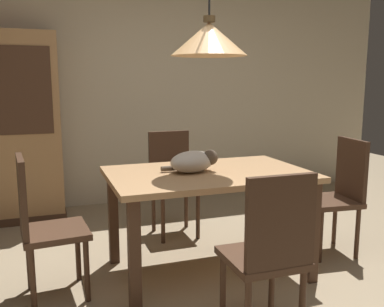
# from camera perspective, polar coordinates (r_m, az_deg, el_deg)

# --- Properties ---
(back_wall) EXTENTS (6.40, 0.10, 2.90)m
(back_wall) POSITION_cam_1_polar(r_m,az_deg,el_deg) (4.90, -7.84, 10.42)
(back_wall) COLOR beige
(back_wall) RESTS_ON ground
(dining_table) EXTENTS (1.40, 0.90, 0.75)m
(dining_table) POSITION_cam_1_polar(r_m,az_deg,el_deg) (3.02, 2.18, -4.31)
(dining_table) COLOR tan
(dining_table) RESTS_ON ground
(chair_left_side) EXTENTS (0.43, 0.43, 0.93)m
(chair_left_side) POSITION_cam_1_polar(r_m,az_deg,el_deg) (2.85, -19.60, -8.61)
(chair_left_side) COLOR #472D1E
(chair_left_side) RESTS_ON ground
(chair_far_back) EXTENTS (0.40, 0.40, 0.93)m
(chair_far_back) POSITION_cam_1_polar(r_m,az_deg,el_deg) (3.86, -2.66, -3.32)
(chair_far_back) COLOR #472D1E
(chair_far_back) RESTS_ON ground
(chair_near_front) EXTENTS (0.40, 0.40, 0.93)m
(chair_near_front) POSITION_cam_1_polar(r_m,az_deg,el_deg) (2.31, 10.40, -12.54)
(chair_near_front) COLOR #472D1E
(chair_near_front) RESTS_ON ground
(chair_right_side) EXTENTS (0.44, 0.44, 0.93)m
(chair_right_side) POSITION_cam_1_polar(r_m,az_deg,el_deg) (3.61, 19.15, -4.78)
(chair_right_side) COLOR #472D1E
(chair_right_side) RESTS_ON ground
(cat_sleeping) EXTENTS (0.40, 0.31, 0.16)m
(cat_sleeping) POSITION_cam_1_polar(r_m,az_deg,el_deg) (2.97, 0.24, -1.06)
(cat_sleeping) COLOR beige
(cat_sleeping) RESTS_ON dining_table
(pendant_lamp) EXTENTS (0.52, 0.52, 1.30)m
(pendant_lamp) POSITION_cam_1_polar(r_m,az_deg,el_deg) (2.95, 2.31, 15.19)
(pendant_lamp) COLOR #E0A86B
(hutch_bookcase) EXTENTS (1.12, 0.45, 1.85)m
(hutch_bookcase) POSITION_cam_1_polar(r_m,az_deg,el_deg) (4.51, -24.29, 2.59)
(hutch_bookcase) COLOR #A87A4C
(hutch_bookcase) RESTS_ON ground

